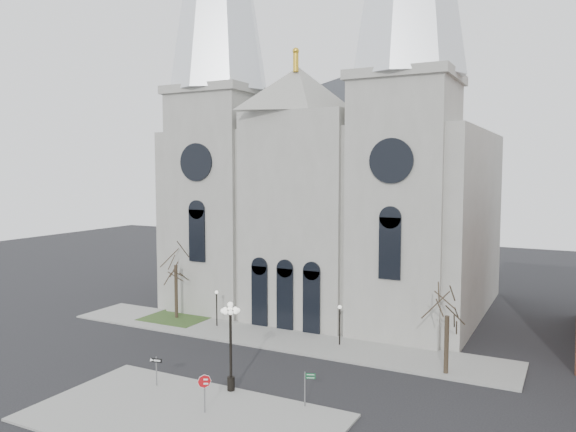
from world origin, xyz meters
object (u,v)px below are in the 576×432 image
at_px(one_way_sign, 156,366).
at_px(globe_lamp, 231,335).
at_px(street_name_sign, 306,386).
at_px(stop_sign, 204,385).

bearing_deg(one_way_sign, globe_lamp, 4.54).
bearing_deg(street_name_sign, stop_sign, -166.89).
height_order(stop_sign, one_way_sign, stop_sign).
relative_size(stop_sign, globe_lamp, 0.39).
relative_size(one_way_sign, street_name_sign, 0.91).
relative_size(stop_sign, one_way_sign, 1.19).
bearing_deg(one_way_sign, street_name_sign, -4.38).
bearing_deg(globe_lamp, street_name_sign, 0.34).
bearing_deg(stop_sign, one_way_sign, 135.28).
bearing_deg(globe_lamp, stop_sign, -82.84).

